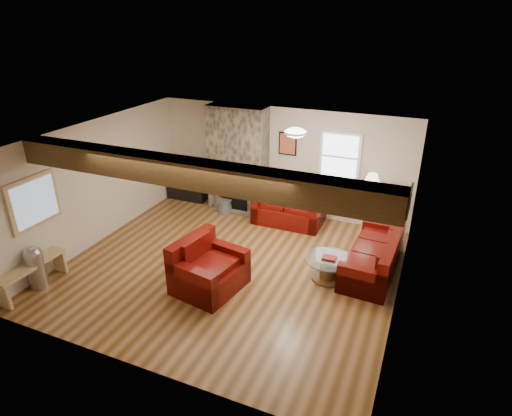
{
  "coord_description": "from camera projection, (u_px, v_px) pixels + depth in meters",
  "views": [
    {
      "loc": [
        3.14,
        -6.16,
        4.4
      ],
      "look_at": [
        0.36,
        0.4,
        1.12
      ],
      "focal_mm": 30.0,
      "sensor_mm": 36.0,
      "label": 1
    }
  ],
  "objects": [
    {
      "name": "back_window",
      "position": [
        340.0,
        157.0,
        9.25
      ],
      "size": [
        0.9,
        0.08,
        1.1
      ],
      "primitive_type": null,
      "color": "white",
      "rests_on": "room"
    },
    {
      "name": "coffee_table",
      "position": [
        328.0,
        269.0,
        7.65
      ],
      "size": [
        0.87,
        0.87,
        0.46
      ],
      "color": "#4B3218",
      "rests_on": "floor"
    },
    {
      "name": "coal_bucket",
      "position": [
        225.0,
        206.0,
        10.24
      ],
      "size": [
        0.37,
        0.37,
        0.34
      ],
      "primitive_type": null,
      "color": "gray",
      "rests_on": "floor"
    },
    {
      "name": "loveseat",
      "position": [
        289.0,
        206.0,
        9.66
      ],
      "size": [
        1.53,
        0.88,
        0.81
      ],
      "primitive_type": null,
      "rotation": [
        0.0,
        0.0,
        0.0
      ],
      "color": "#430704",
      "rests_on": "floor"
    },
    {
      "name": "pedal_bin",
      "position": [
        36.0,
        267.0,
        7.38
      ],
      "size": [
        0.37,
        0.37,
        0.79
      ],
      "primitive_type": null,
      "rotation": [
        0.0,
        0.0,
        0.19
      ],
      "color": "#9E9EA2",
      "rests_on": "floor"
    },
    {
      "name": "ceiling_dome",
      "position": [
        295.0,
        134.0,
        7.52
      ],
      "size": [
        0.4,
        0.4,
        0.18
      ],
      "primitive_type": null,
      "color": "white",
      "rests_on": "room"
    },
    {
      "name": "tv_cabinet",
      "position": [
        188.0,
        189.0,
        10.98
      ],
      "size": [
        1.03,
        0.41,
        0.51
      ],
      "primitive_type": "cube",
      "color": "black",
      "rests_on": "floor"
    },
    {
      "name": "floor_lamp",
      "position": [
        372.0,
        184.0,
        8.65
      ],
      "size": [
        0.37,
        0.37,
        1.45
      ],
      "color": "#B2834A",
      "rests_on": "floor"
    },
    {
      "name": "artwork_back",
      "position": [
        288.0,
        144.0,
        9.61
      ],
      "size": [
        0.42,
        0.06,
        0.52
      ],
      "primitive_type": null,
      "color": "black",
      "rests_on": "room"
    },
    {
      "name": "artwork_right",
      "position": [
        409.0,
        201.0,
        6.58
      ],
      "size": [
        0.06,
        0.55,
        0.42
      ],
      "primitive_type": null,
      "color": "black",
      "rests_on": "room"
    },
    {
      "name": "television",
      "position": [
        187.0,
        171.0,
        10.78
      ],
      "size": [
        0.82,
        0.11,
        0.47
      ],
      "primitive_type": "imported",
      "color": "black",
      "rests_on": "tv_cabinet"
    },
    {
      "name": "hatch_window",
      "position": [
        34.0,
        202.0,
        7.3
      ],
      "size": [
        0.08,
        1.0,
        0.9
      ],
      "primitive_type": null,
      "color": "tan",
      "rests_on": "room"
    },
    {
      "name": "oak_beam",
      "position": [
        188.0,
        173.0,
        6.1
      ],
      "size": [
        6.0,
        0.36,
        0.38
      ],
      "primitive_type": "cube",
      "color": "#33200F",
      "rests_on": "room"
    },
    {
      "name": "pine_bench",
      "position": [
        33.0,
        277.0,
        7.38
      ],
      "size": [
        0.3,
        1.28,
        0.48
      ],
      "primitive_type": null,
      "color": "tan",
      "rests_on": "floor"
    },
    {
      "name": "chimney_breast",
      "position": [
        238.0,
        161.0,
        10.04
      ],
      "size": [
        1.4,
        0.67,
        2.5
      ],
      "color": "#352F29",
      "rests_on": "floor"
    },
    {
      "name": "room",
      "position": [
        229.0,
        207.0,
        7.58
      ],
      "size": [
        8.0,
        8.0,
        8.0
      ],
      "color": "brown",
      "rests_on": "ground"
    },
    {
      "name": "armchair_red",
      "position": [
        209.0,
        266.0,
        7.3
      ],
      "size": [
        1.16,
        1.27,
        0.9
      ],
      "primitive_type": null,
      "rotation": [
        0.0,
        0.0,
        1.4
      ],
      "color": "#430704",
      "rests_on": "floor"
    },
    {
      "name": "sofa_three",
      "position": [
        374.0,
        252.0,
        7.84
      ],
      "size": [
        0.94,
        2.03,
        0.77
      ],
      "primitive_type": null,
      "rotation": [
        0.0,
        0.0,
        -1.63
      ],
      "color": "#430704",
      "rests_on": "floor"
    }
  ]
}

